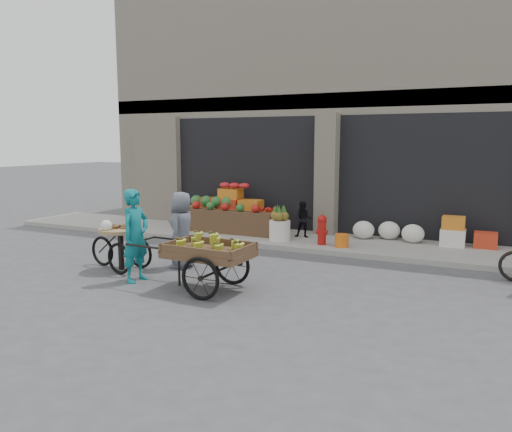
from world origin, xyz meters
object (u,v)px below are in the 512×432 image
at_px(pineapple_bin, 280,230).
at_px(vendor_woman, 136,236).
at_px(seated_person, 303,219).
at_px(vendor_grey, 182,230).
at_px(orange_bucket, 342,240).
at_px(banana_cart, 206,248).
at_px(tricycle_cart, 120,242).
at_px(fire_hydrant, 322,229).

bearing_deg(pineapple_bin, vendor_woman, -105.85).
distance_m(seated_person, vendor_woman, 4.94).
height_order(pineapple_bin, vendor_grey, vendor_grey).
height_order(pineapple_bin, orange_bucket, pineapple_bin).
bearing_deg(vendor_woman, pineapple_bin, -12.92).
height_order(banana_cart, tricycle_cart, banana_cart).
xyz_separation_m(banana_cart, tricycle_cart, (-2.29, 0.49, -0.18)).
bearing_deg(vendor_grey, pineapple_bin, 153.01).
bearing_deg(orange_bucket, pineapple_bin, 176.42).
xyz_separation_m(vendor_woman, tricycle_cart, (-0.82, 0.54, -0.29)).
bearing_deg(orange_bucket, seated_person, 149.74).
relative_size(fire_hydrant, vendor_woman, 0.42).
distance_m(orange_bucket, banana_cart, 4.17).
relative_size(banana_cart, vendor_grey, 1.60).
bearing_deg(seated_person, vendor_grey, -121.56).
relative_size(pineapple_bin, vendor_grey, 0.34).
bearing_deg(vendor_woman, orange_bucket, -31.79).
relative_size(seated_person, banana_cart, 0.38).
xyz_separation_m(fire_hydrant, vendor_woman, (-2.26, -4.03, 0.35)).
bearing_deg(tricycle_cart, orange_bucket, 51.06).
bearing_deg(seated_person, fire_hydrant, -52.88).
bearing_deg(orange_bucket, tricycle_cart, -136.17).
bearing_deg(orange_bucket, fire_hydrant, 174.29).
relative_size(pineapple_bin, vendor_woman, 0.31).
height_order(fire_hydrant, vendor_woman, vendor_woman).
bearing_deg(fire_hydrant, vendor_woman, -119.26).
distance_m(fire_hydrant, tricycle_cart, 4.66).
relative_size(orange_bucket, tricycle_cart, 0.22).
relative_size(vendor_woman, tricycle_cart, 1.17).
relative_size(fire_hydrant, vendor_grey, 0.46).
relative_size(fire_hydrant, tricycle_cart, 0.49).
bearing_deg(tricycle_cart, vendor_woman, -26.14).
bearing_deg(vendor_woman, seated_person, -15.49).
height_order(vendor_woman, tricycle_cart, vendor_woman).
height_order(pineapple_bin, fire_hydrant, fire_hydrant).
height_order(orange_bucket, vendor_grey, vendor_grey).
bearing_deg(orange_bucket, vendor_grey, -132.94).
bearing_deg(banana_cart, tricycle_cart, 170.07).
relative_size(seated_person, vendor_grey, 0.60).
bearing_deg(vendor_woman, fire_hydrant, -26.33).
distance_m(tricycle_cart, vendor_grey, 1.24).
xyz_separation_m(banana_cart, vendor_woman, (-1.46, -0.05, 0.11)).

